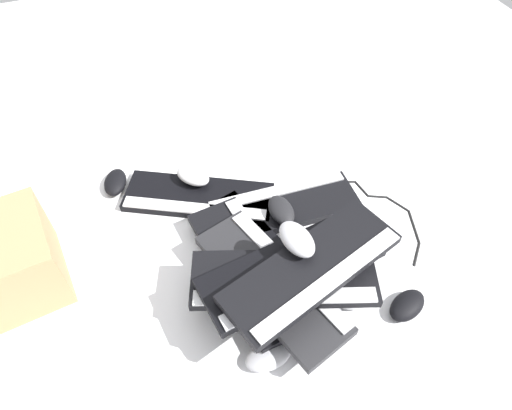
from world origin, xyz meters
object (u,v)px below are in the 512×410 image
mouse_2 (115,182)px  mouse_5 (268,356)px  mouse_1 (356,297)px  mouse_6 (297,239)px  cardboard_box (12,260)px  mouse_4 (281,210)px  keyboard_5 (284,279)px  keyboard_7 (313,268)px  keyboard_4 (272,282)px  keyboard_6 (293,268)px  keyboard_0 (257,254)px  keyboard_3 (248,266)px  mouse_0 (193,176)px  keyboard_1 (284,207)px  mouse_3 (407,305)px  keyboard_2 (199,198)px

mouse_2 → mouse_5: 0.71m
mouse_1 → mouse_6: mouse_6 is taller
cardboard_box → mouse_4: bearing=86.8°
keyboard_5 → keyboard_7: 0.09m
keyboard_4 → keyboard_6: 0.08m
keyboard_4 → mouse_2: 0.61m
keyboard_4 → mouse_1: size_ratio=4.23×
keyboard_0 → keyboard_6: keyboard_6 is taller
mouse_1 → mouse_4: bearing=-70.2°
keyboard_0 → keyboard_5: 0.17m
keyboard_3 → mouse_5: 0.24m
keyboard_4 → mouse_5: (0.15, -0.06, -0.05)m
keyboard_0 → mouse_2: 0.51m
mouse_2 → cardboard_box: bearing=150.1°
mouse_0 → mouse_2: 0.24m
keyboard_7 → mouse_1: size_ratio=4.23×
mouse_0 → mouse_4: bearing=-176.4°
keyboard_1 → mouse_6: (0.24, -0.07, 0.19)m
mouse_3 → mouse_6: size_ratio=1.00×
mouse_3 → mouse_4: 0.41m
keyboard_6 → mouse_1: 0.20m
keyboard_6 → keyboard_4: bearing=-108.0°
mouse_1 → keyboard_4: bearing=-18.2°
mouse_1 → mouse_4: (-0.30, -0.08, 0.03)m
keyboard_4 → mouse_3: keyboard_4 is taller
mouse_4 → cardboard_box: 0.70m
mouse_5 → mouse_6: 0.28m
keyboard_3 → keyboard_6: size_ratio=1.00×
keyboard_0 → keyboard_1: same height
mouse_6 → cardboard_box: 0.70m
keyboard_7 → mouse_0: size_ratio=4.23×
keyboard_2 → mouse_2: mouse_2 is taller
keyboard_2 → keyboard_6: 0.43m
keyboard_0 → keyboard_1: (-0.13, 0.13, 0.00)m
keyboard_5 → mouse_4: (-0.24, 0.09, -0.05)m
keyboard_3 → cardboard_box: bearing=-108.0°
keyboard_5 → mouse_3: (0.13, 0.28, -0.08)m
mouse_5 → cardboard_box: cardboard_box is taller
keyboard_4 → mouse_3: 0.34m
keyboard_6 → mouse_4: 0.26m
keyboard_3 → keyboard_6: bearing=39.0°
keyboard_2 → mouse_1: mouse_1 is taller
keyboard_4 → mouse_6: mouse_6 is taller
keyboard_6 → mouse_4: bearing=163.5°
mouse_1 → mouse_5: size_ratio=1.00×
keyboard_0 → keyboard_4: 0.14m
mouse_2 → mouse_4: mouse_4 is taller
keyboard_5 → keyboard_6: keyboard_6 is taller
keyboard_0 → cardboard_box: bearing=-102.8°
keyboard_0 → mouse_4: bearing=132.0°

